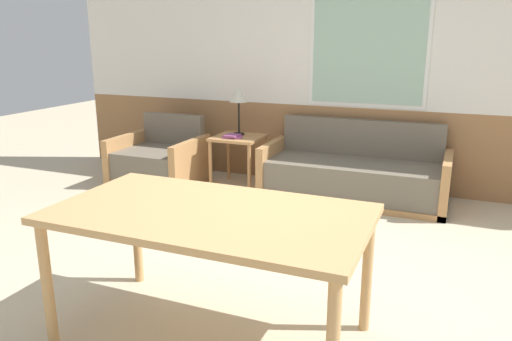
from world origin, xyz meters
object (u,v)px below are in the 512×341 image
armchair (159,163)px  dining_table (210,223)px  side_table (238,145)px  table_lamp (239,97)px  couch (354,176)px

armchair → dining_table: size_ratio=0.55×
armchair → side_table: 0.95m
side_table → table_lamp: 0.53m
dining_table → table_lamp: bearing=111.4°
side_table → table_lamp: table_lamp is taller
armchair → dining_table: (1.96, -2.48, 0.45)m
side_table → couch: bearing=2.7°
table_lamp → dining_table: table_lamp is taller
couch → dining_table: 2.84m
couch → armchair: couch is taller
side_table → table_lamp: bearing=108.1°
dining_table → side_table: bearing=111.5°
side_table → dining_table: size_ratio=0.34×
side_table → table_lamp: (-0.03, 0.09, 0.52)m
armchair → table_lamp: table_lamp is taller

